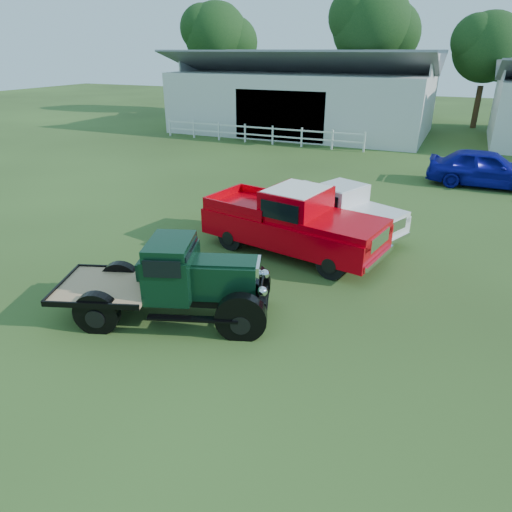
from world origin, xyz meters
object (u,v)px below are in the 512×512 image
at_px(red_pickup, 293,221).
at_px(white_pickup, 337,210).
at_px(vintage_flatbed, 169,279).
at_px(misc_car_blue, 486,168).

height_order(red_pickup, white_pickup, red_pickup).
distance_m(red_pickup, white_pickup, 2.21).
bearing_deg(vintage_flatbed, red_pickup, 54.60).
bearing_deg(white_pickup, misc_car_blue, 84.39).
relative_size(vintage_flatbed, red_pickup, 0.86).
relative_size(red_pickup, white_pickup, 1.23).
xyz_separation_m(vintage_flatbed, misc_car_blue, (6.76, 15.24, -0.13)).
bearing_deg(red_pickup, vintage_flatbed, -94.69).
relative_size(white_pickup, misc_car_blue, 0.94).
xyz_separation_m(red_pickup, misc_car_blue, (5.44, 10.59, -0.20)).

